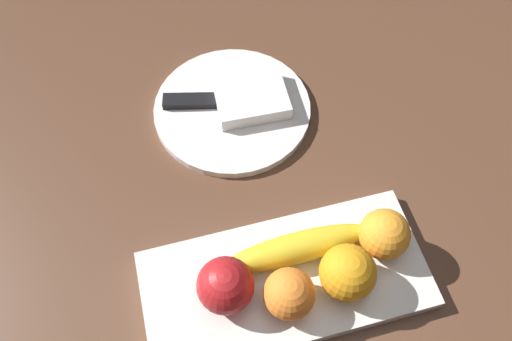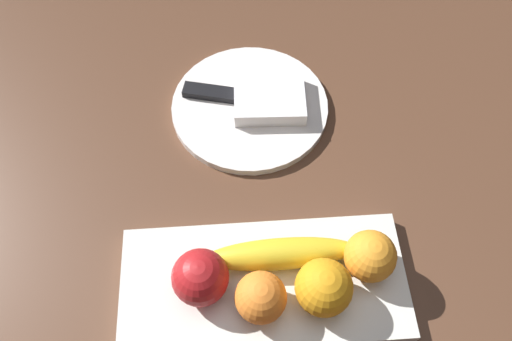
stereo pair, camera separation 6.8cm
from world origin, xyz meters
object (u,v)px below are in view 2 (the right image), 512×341
(banana, at_px, (281,254))
(orange_near_banana, at_px, (370,256))
(folded_napkin, at_px, (269,98))
(orange_center, at_px, (324,287))
(apple, at_px, (200,277))
(orange_near_apple, at_px, (261,300))
(fruit_tray, at_px, (264,284))
(dinner_plate, at_px, (250,107))
(knife, at_px, (222,95))

(banana, bearing_deg, orange_near_banana, -8.77)
(banana, height_order, folded_napkin, banana)
(orange_center, bearing_deg, folded_napkin, 96.95)
(apple, xyz_separation_m, orange_near_apple, (0.07, -0.03, -0.00))
(fruit_tray, distance_m, orange_near_apple, 0.05)
(orange_near_apple, distance_m, dinner_plate, 0.32)
(folded_napkin, xyz_separation_m, knife, (-0.07, 0.02, -0.01))
(orange_near_banana, distance_m, folded_napkin, 0.29)
(fruit_tray, relative_size, orange_near_apple, 5.77)
(fruit_tray, xyz_separation_m, folded_napkin, (0.03, 0.28, 0.01))
(fruit_tray, xyz_separation_m, banana, (0.02, 0.03, 0.03))
(orange_near_apple, xyz_separation_m, knife, (-0.04, 0.34, -0.03))
(apple, relative_size, knife, 0.38)
(fruit_tray, distance_m, knife, 0.31)
(banana, distance_m, knife, 0.28)
(orange_near_apple, distance_m, folded_napkin, 0.32)
(orange_near_banana, relative_size, folded_napkin, 0.60)
(knife, bearing_deg, dinner_plate, -9.61)
(orange_center, relative_size, knife, 0.38)
(apple, bearing_deg, orange_near_apple, -24.07)
(fruit_tray, bearing_deg, dinner_plate, 90.00)
(orange_near_apple, xyz_separation_m, orange_center, (0.07, 0.01, 0.00))
(banana, relative_size, dinner_plate, 0.79)
(orange_near_apple, bearing_deg, orange_center, 6.89)
(orange_near_apple, height_order, folded_napkin, orange_near_apple)
(orange_near_apple, xyz_separation_m, orange_near_banana, (0.14, 0.04, 0.00))
(orange_center, bearing_deg, fruit_tray, 160.19)
(fruit_tray, height_order, dinner_plate, fruit_tray)
(apple, bearing_deg, orange_center, -8.73)
(apple, bearing_deg, dinner_plate, 75.26)
(orange_center, bearing_deg, knife, 108.55)
(apple, xyz_separation_m, orange_near_banana, (0.20, 0.01, -0.00))
(banana, distance_m, folded_napkin, 0.26)
(banana, bearing_deg, orange_center, -48.95)
(fruit_tray, bearing_deg, folded_napkin, 83.96)
(apple, xyz_separation_m, knife, (0.03, 0.30, -0.04))
(orange_center, height_order, dinner_plate, orange_center)
(fruit_tray, xyz_separation_m, dinner_plate, (0.00, 0.28, -0.00))
(apple, height_order, folded_napkin, apple)
(fruit_tray, height_order, orange_near_banana, orange_near_banana)
(fruit_tray, distance_m, banana, 0.05)
(folded_napkin, bearing_deg, knife, 166.00)
(apple, height_order, orange_near_apple, apple)
(fruit_tray, relative_size, folded_napkin, 3.33)
(orange_near_banana, height_order, knife, orange_near_banana)
(banana, relative_size, knife, 1.06)
(fruit_tray, xyz_separation_m, apple, (-0.08, -0.00, 0.04))
(banana, bearing_deg, folded_napkin, 87.55)
(fruit_tray, distance_m, apple, 0.09)
(fruit_tray, bearing_deg, orange_near_apple, -100.56)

